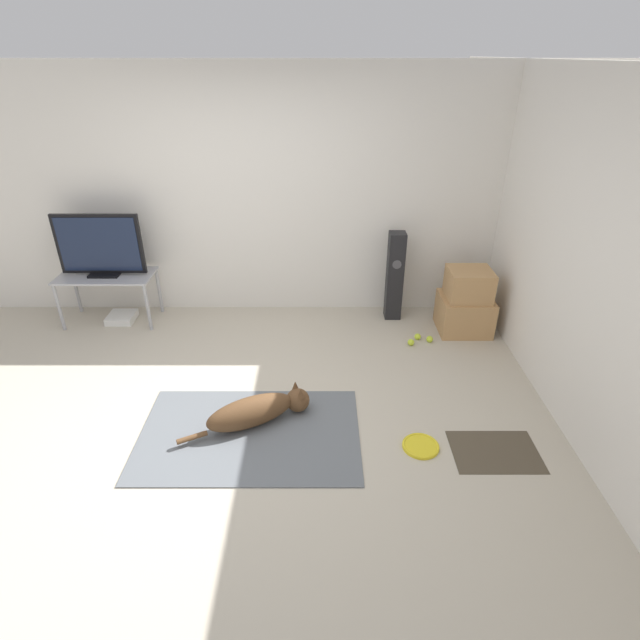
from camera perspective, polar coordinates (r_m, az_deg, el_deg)
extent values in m
plane|color=#BCB29E|center=(4.08, -10.10, -11.76)|extent=(12.00, 12.00, 0.00)
cube|color=silver|center=(5.38, -7.79, 13.82)|extent=(8.00, 0.06, 2.55)
cube|color=silver|center=(3.85, 29.64, 4.41)|extent=(0.06, 8.00, 2.55)
cube|color=slate|center=(3.97, -8.19, -12.76)|extent=(1.68, 1.08, 0.01)
ellipsoid|color=brown|center=(3.97, -8.12, -10.40)|extent=(0.72, 0.51, 0.25)
sphere|color=brown|center=(4.09, -2.73, -9.13)|extent=(0.19, 0.19, 0.19)
cone|color=brown|center=(4.07, -3.01, -7.53)|extent=(0.06, 0.06, 0.09)
cone|color=brown|center=(3.99, -2.38, -8.32)|extent=(0.06, 0.06, 0.09)
cylinder|color=brown|center=(3.93, -14.58, -12.90)|extent=(0.22, 0.14, 0.04)
cylinder|color=yellow|center=(3.90, 11.27, -13.93)|extent=(0.27, 0.27, 0.02)
torus|color=yellow|center=(3.90, 11.28, -13.86)|extent=(0.27, 0.27, 0.02)
cube|color=tan|center=(5.42, 15.97, 0.73)|extent=(0.52, 0.48, 0.38)
cube|color=tan|center=(5.26, 16.48, 3.95)|extent=(0.43, 0.39, 0.31)
cube|color=black|center=(5.41, 8.34, 4.97)|extent=(0.17, 0.17, 0.97)
cylinder|color=#4C4C51|center=(5.26, 8.60, 6.29)|extent=(0.09, 0.00, 0.09)
cube|color=#A8A8AD|center=(5.71, -23.47, 4.63)|extent=(0.98, 0.48, 0.02)
cylinder|color=#A8A8AD|center=(5.84, -27.85, 1.21)|extent=(0.04, 0.04, 0.52)
cylinder|color=#A8A8AD|center=(5.47, -19.27, 1.31)|extent=(0.04, 0.04, 0.52)
cylinder|color=#A8A8AD|center=(6.18, -26.24, 3.00)|extent=(0.04, 0.04, 0.52)
cylinder|color=#A8A8AD|center=(5.83, -18.08, 3.19)|extent=(0.04, 0.04, 0.52)
cube|color=black|center=(5.70, -23.51, 4.83)|extent=(0.31, 0.20, 0.02)
cube|color=black|center=(5.60, -24.12, 7.90)|extent=(0.88, 0.04, 0.62)
cube|color=#141E38|center=(5.59, -24.19, 7.83)|extent=(0.81, 0.01, 0.56)
sphere|color=#C6E033|center=(5.08, 10.17, -2.51)|extent=(0.07, 0.07, 0.07)
sphere|color=#C6E033|center=(5.18, 12.24, -2.12)|extent=(0.07, 0.07, 0.07)
sphere|color=#C6E033|center=(5.19, 10.91, -1.86)|extent=(0.07, 0.07, 0.07)
cube|color=white|center=(5.87, -21.90, 0.24)|extent=(0.28, 0.29, 0.07)
cube|color=#4C4233|center=(4.01, 19.20, -13.96)|extent=(0.64, 0.45, 0.01)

